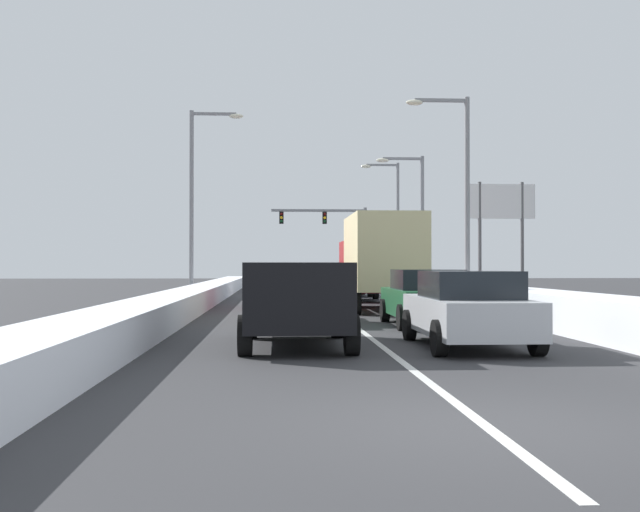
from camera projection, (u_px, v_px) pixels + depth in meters
The scene contains 20 objects.
ground_plane at pixel (332, 309), 29.30m from camera, with size 139.17×139.17×0.00m, color #333335.
lane_stripe_between_right_lane_and_center_lane at pixel (324, 302), 34.64m from camera, with size 0.14×58.88×0.01m, color silver.
snow_bank_right_shoulder at pixel (442, 292), 34.94m from camera, with size 1.79×58.88×0.91m, color white.
snow_bank_left_shoulder at pixel (204, 294), 34.35m from camera, with size 1.51×58.88×0.74m, color white.
sedan_silver_right_lane_nearest at pixel (468, 309), 15.41m from camera, with size 2.00×4.50×1.51m.
sedan_green_right_lane_second at pixel (426, 297), 20.92m from camera, with size 2.00×4.50×1.51m.
box_truck_right_lane_third at pixel (380, 258), 28.06m from camera, with size 2.53×7.20×3.36m.
suv_charcoal_right_lane_fourth at pixel (360, 279), 35.79m from camera, with size 2.16×4.90×1.67m.
suv_navy_right_lane_fifth at pixel (349, 277), 41.82m from camera, with size 2.16×4.90×1.67m.
suv_black_center_lane_nearest at pixel (296, 295), 15.67m from camera, with size 2.16×4.90×1.67m.
sedan_tan_center_lane_second at pixel (299, 295), 22.29m from camera, with size 2.00×4.50×1.51m.
suv_maroon_center_lane_third at pixel (288, 282), 29.38m from camera, with size 2.16×4.90×1.67m.
suv_gray_center_lane_fourth at pixel (288, 279), 35.55m from camera, with size 2.16×4.90×1.67m.
suv_white_center_lane_fifth at pixel (280, 277), 42.62m from camera, with size 2.16×4.90×1.67m.
traffic_light_gantry at pixel (336, 229), 61.55m from camera, with size 7.54×0.47×6.20m.
street_lamp_right_near at pixel (459, 181), 32.34m from camera, with size 2.66×0.36×8.61m.
street_lamp_right_mid at pixel (415, 211), 43.03m from camera, with size 2.66×0.36×7.66m.
street_lamp_right_far at pixel (393, 214), 53.74m from camera, with size 2.66×0.36×8.69m.
street_lamp_left_mid at pixel (198, 188), 38.52m from camera, with size 2.66×0.36×9.27m.
roadside_sign_right at pixel (501, 214), 36.26m from camera, with size 3.20×0.16×5.50m.
Camera 1 is at (-2.11, -7.84, 1.62)m, focal length 43.91 mm.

